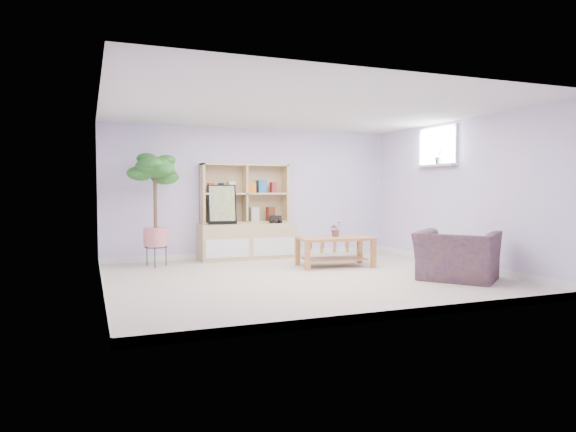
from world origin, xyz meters
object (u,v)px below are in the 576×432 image
object	(u,v)px
coffee_table	(335,252)
armchair	(457,252)
floor_tree	(155,210)
storage_unit	(247,212)

from	to	relation	value
coffee_table	armchair	distance (m)	2.04
floor_tree	coffee_table	bearing A→B (deg)	-21.30
storage_unit	armchair	bearing A→B (deg)	-56.63
floor_tree	armchair	bearing A→B (deg)	-36.91
storage_unit	floor_tree	size ratio (longest dim) A/B	0.92
storage_unit	coffee_table	xyz separation A→B (m)	(1.08, -1.43, -0.62)
coffee_table	armchair	world-z (taller)	armchair
storage_unit	coffee_table	bearing A→B (deg)	-53.00
coffee_table	storage_unit	bearing A→B (deg)	133.52
coffee_table	floor_tree	distance (m)	3.02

